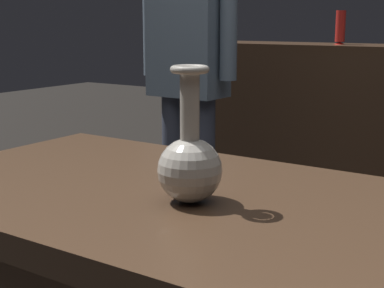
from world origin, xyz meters
name	(u,v)px	position (x,y,z in m)	size (l,w,h in m)	color
vase_centerpiece	(190,162)	(0.02, -0.04, 0.87)	(0.11, 0.11, 0.24)	gray
shelf_vase_left	(340,28)	(-0.52, 2.19, 1.08)	(0.06, 0.06, 0.18)	red
visitor_near_left	(188,60)	(-0.82, 1.19, 0.95)	(0.47, 0.19, 1.62)	#333847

